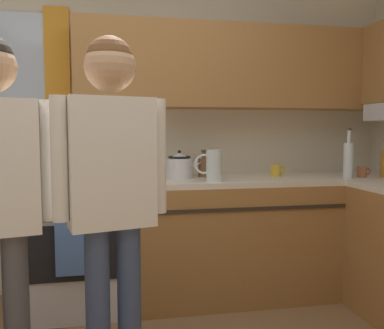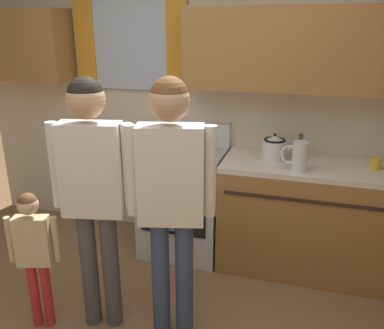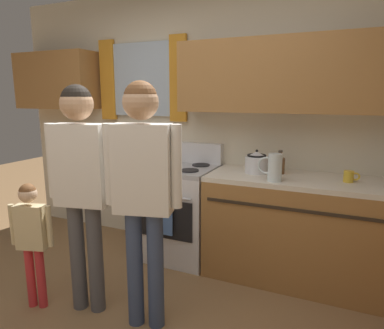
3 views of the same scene
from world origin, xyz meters
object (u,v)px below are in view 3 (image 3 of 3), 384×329
Objects in this scene: mug_mustard_yellow at (349,176)px; water_pitcher at (274,167)px; stove_oven at (180,210)px; adult_holding_child at (81,174)px; stovetop_kettle at (257,162)px; small_child at (31,231)px; adult_in_plaid at (143,179)px; bottle_squat_brown at (280,165)px.

water_pitcher is (-0.55, -0.20, 0.07)m from mug_mustard_yellow.
stove_oven is 1.55m from mug_mustard_yellow.
water_pitcher is 1.45m from adult_holding_child.
stove_oven is 0.91m from stovetop_kettle.
stove_oven is at bearing 63.70° from small_child.
adult_holding_child is 0.99× the size of adult_in_plaid.
stove_oven is 1.24m from adult_holding_child.
stovetop_kettle reaches higher than bottle_squat_brown.
adult_holding_child reaches higher than small_child.
bottle_squat_brown is 0.75× the size of stovetop_kettle.
stove_oven is at bearing -175.00° from bottle_squat_brown.
small_child is at bearing -169.63° from adult_in_plaid.
water_pitcher reaches higher than small_child.
stove_oven is 1.10m from water_pitcher.
adult_in_plaid reaches higher than stove_oven.
small_child is (-0.60, -1.22, 0.13)m from stove_oven.
bottle_squat_brown reaches higher than stove_oven.
stovetop_kettle is at bearing 43.12° from small_child.
water_pitcher is at bearing -159.80° from mug_mustard_yellow.
water_pitcher reaches higher than bottle_squat_brown.
water_pitcher reaches higher than stovetop_kettle.
adult_holding_child is 0.49m from adult_in_plaid.
bottle_squat_brown is at bearing 171.51° from mug_mustard_yellow.
small_child is (-0.37, -0.14, -0.43)m from adult_holding_child.
stovetop_kettle is at bearing 177.30° from mug_mustard_yellow.
bottle_squat_brown is 1.64m from adult_holding_child.
adult_in_plaid reaches higher than small_child.
mug_mustard_yellow is 2.02m from adult_holding_child.
small_child is at bearing -136.88° from stovetop_kettle.
stovetop_kettle reaches higher than stove_oven.
adult_in_plaid is at bearing -113.53° from stovetop_kettle.
small_child is (-1.53, -1.30, -0.38)m from bottle_squat_brown.
adult_in_plaid is 0.98m from small_child.
mug_mustard_yellow reaches higher than small_child.
stovetop_kettle is (-0.74, 0.04, 0.05)m from mug_mustard_yellow.
mug_mustard_yellow is 0.13× the size of small_child.
small_child is at bearing -146.46° from water_pitcher.
adult_in_plaid is at bearing -128.06° from water_pitcher.
bottle_squat_brown is 0.13× the size of adult_holding_child.
mug_mustard_yellow is at bearing 32.24° from adult_holding_child.
stovetop_kettle is at bearing 129.53° from water_pitcher.
mug_mustard_yellow is at bearing 40.99° from adult_in_plaid.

